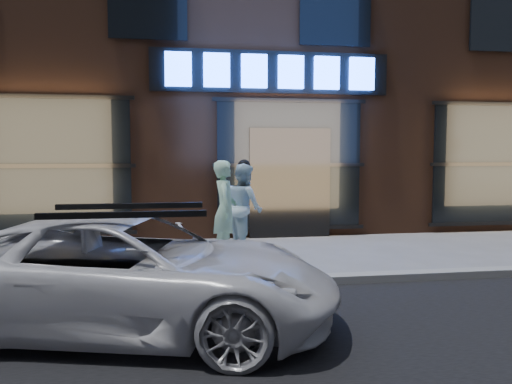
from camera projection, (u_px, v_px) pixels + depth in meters
ground at (350, 282)px, 7.20m from camera, size 90.00×90.00×0.00m
curb at (350, 278)px, 7.19m from camera, size 60.00×0.25×0.12m
storefront_building at (260, 41)px, 14.65m from camera, size 30.20×8.28×10.30m
man_bowtie at (225, 209)px, 8.81m from camera, size 0.47×0.67×1.74m
man_cap at (244, 207)px, 9.54m from camera, size 0.85×0.97×1.67m
white_suv at (128, 273)px, 5.23m from camera, size 4.79×3.10×1.23m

